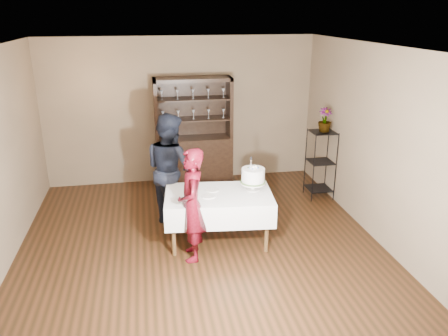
{
  "coord_description": "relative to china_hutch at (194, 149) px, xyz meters",
  "views": [
    {
      "loc": [
        -0.66,
        -5.52,
        3.12
      ],
      "look_at": [
        0.37,
        0.1,
        1.05
      ],
      "focal_mm": 35.0,
      "sensor_mm": 36.0,
      "label": 1
    }
  ],
  "objects": [
    {
      "name": "floor",
      "position": [
        -0.2,
        -2.25,
        -0.66
      ],
      "size": [
        5.0,
        5.0,
        0.0
      ],
      "primitive_type": "plane",
      "color": "black",
      "rests_on": "ground"
    },
    {
      "name": "ceiling",
      "position": [
        -0.2,
        -2.25,
        2.04
      ],
      "size": [
        5.0,
        5.0,
        0.0
      ],
      "primitive_type": "plane",
      "rotation": [
        3.14,
        0.0,
        0.0
      ],
      "color": "silver",
      "rests_on": "back_wall"
    },
    {
      "name": "back_wall",
      "position": [
        -0.2,
        0.25,
        0.69
      ],
      "size": [
        5.0,
        0.02,
        2.7
      ],
      "primitive_type": "cube",
      "color": "brown",
      "rests_on": "floor"
    },
    {
      "name": "wall_right",
      "position": [
        2.3,
        -2.25,
        0.69
      ],
      "size": [
        0.02,
        5.0,
        2.7
      ],
      "primitive_type": "cube",
      "color": "brown",
      "rests_on": "floor"
    },
    {
      "name": "china_hutch",
      "position": [
        0.0,
        0.0,
        0.0
      ],
      "size": [
        1.4,
        0.48,
        2.0
      ],
      "color": "black",
      "rests_on": "floor"
    },
    {
      "name": "plant_etagere",
      "position": [
        2.08,
        -1.05,
        -0.01
      ],
      "size": [
        0.42,
        0.42,
        1.2
      ],
      "color": "black",
      "rests_on": "floor"
    },
    {
      "name": "cake_table",
      "position": [
        0.07,
        -2.31,
        -0.1
      ],
      "size": [
        1.56,
        1.05,
        0.73
      ],
      "rotation": [
        0.0,
        0.0,
        -0.1
      ],
      "color": "silver",
      "rests_on": "floor"
    },
    {
      "name": "woman",
      "position": [
        -0.34,
        -2.67,
        0.09
      ],
      "size": [
        0.39,
        0.57,
        1.51
      ],
      "primitive_type": "imported",
      "rotation": [
        0.0,
        0.0,
        -1.63
      ],
      "color": "#39050D",
      "rests_on": "floor"
    },
    {
      "name": "man",
      "position": [
        -0.54,
        -1.54,
        0.2
      ],
      "size": [
        1.01,
        1.06,
        1.72
      ],
      "primitive_type": "imported",
      "rotation": [
        0.0,
        0.0,
        2.16
      ],
      "color": "black",
      "rests_on": "floor"
    },
    {
      "name": "cake",
      "position": [
        0.57,
        -2.26,
        0.27
      ],
      "size": [
        0.4,
        0.4,
        0.5
      ],
      "rotation": [
        0.0,
        0.0,
        -0.28
      ],
      "color": "silver",
      "rests_on": "cake_table"
    },
    {
      "name": "plate_near",
      "position": [
        -0.08,
        -2.38,
        0.08
      ],
      "size": [
        0.23,
        0.23,
        0.01
      ],
      "primitive_type": "cylinder",
      "rotation": [
        0.0,
        0.0,
        0.22
      ],
      "color": "silver",
      "rests_on": "cake_table"
    },
    {
      "name": "plate_far",
      "position": [
        0.0,
        -2.18,
        0.08
      ],
      "size": [
        0.2,
        0.2,
        0.01
      ],
      "primitive_type": "cylinder",
      "rotation": [
        0.0,
        0.0,
        0.08
      ],
      "color": "silver",
      "rests_on": "cake_table"
    },
    {
      "name": "potted_plant",
      "position": [
        2.1,
        -1.06,
        0.73
      ],
      "size": [
        0.23,
        0.23,
        0.41
      ],
      "primitive_type": "imported",
      "rotation": [
        0.0,
        0.0,
        0.0
      ],
      "color": "#42632F",
      "rests_on": "plant_etagere"
    }
  ]
}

